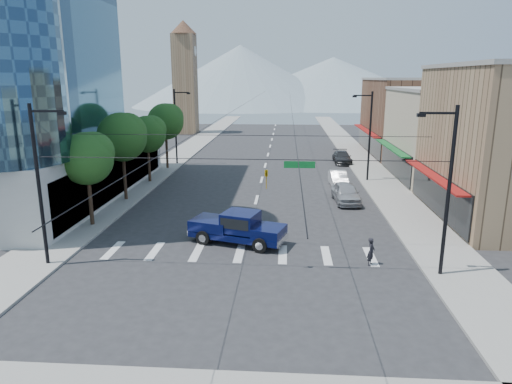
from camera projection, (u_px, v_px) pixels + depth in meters
ground at (240, 263)px, 25.99m from camera, size 160.00×160.00×0.00m
sidewalk_left at (185, 151)px, 65.46m from camera, size 4.00×120.00×0.15m
sidewalk_right at (354, 153)px, 63.89m from camera, size 4.00×120.00×0.15m
shop_mid at (457, 136)px, 46.81m from camera, size 12.00×14.00×9.00m
shop_far at (415, 118)px, 62.17m from camera, size 12.00×18.00×10.00m
clock_tower at (185, 76)px, 84.47m from camera, size 4.80×4.80×20.40m
mountain_left at (241, 76)px, 169.45m from camera, size 80.00×80.00×22.00m
mountain_right at (333, 81)px, 177.32m from camera, size 90.00×90.00×18.00m
tree_near at (89, 157)px, 31.40m from camera, size 3.65×3.64×6.71m
tree_midnear at (124, 136)px, 38.02m from camera, size 4.09×4.09×7.52m
tree_midfar at (149, 133)px, 44.94m from camera, size 3.65×3.64×6.71m
tree_far at (167, 120)px, 51.57m from camera, size 4.09×4.09×7.52m
signal_rig at (241, 188)px, 23.88m from camera, size 21.80×0.20×9.00m
lamp_pole_nw at (177, 124)px, 54.51m from camera, size 2.00×0.25×9.00m
lamp_pole_ne at (369, 133)px, 45.38m from camera, size 2.00×0.25×9.00m
pickup_truck at (237, 227)px, 28.93m from camera, size 6.48×3.87×2.08m
pedestrian at (371, 252)px, 25.59m from camera, size 0.59×0.69×1.60m
parked_car_near at (346, 193)px, 38.53m from camera, size 2.30×5.05×1.68m
parked_car_mid at (338, 179)px, 44.41m from camera, size 1.68×4.45×1.45m
parked_car_far at (342, 157)px, 56.33m from camera, size 2.10×5.07×1.47m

